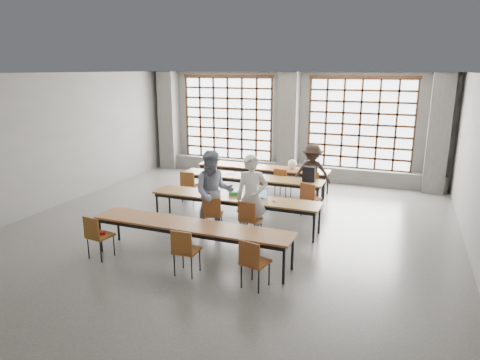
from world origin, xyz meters
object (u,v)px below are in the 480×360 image
Objects in this scene: desk_row_c at (235,199)px; student_back at (312,173)px; chair_near_mid at (185,248)px; student_male at (252,197)px; chair_back_mid at (282,180)px; laptop_front at (260,196)px; chair_back_left at (212,174)px; plastic_bag at (292,164)px; green_box at (234,194)px; desk_row_b at (251,179)px; phone at (240,198)px; chair_near_right at (253,259)px; desk_row_d at (191,227)px; desk_row_a at (263,169)px; chair_mid_right at (310,196)px; chair_back_right at (311,183)px; mouse at (274,201)px; backpack at (309,174)px; chair_mid_left at (189,183)px; chair_near_left at (97,233)px; chair_mid_centre at (258,191)px; red_pouch at (100,233)px; laptop_back at (308,168)px; student_female at (214,192)px; chair_front_left at (213,211)px; chair_front_right at (249,216)px.

desk_row_c is 2.50× the size of student_back.
student_male is at bearing 76.64° from chair_near_mid.
chair_back_mid is 1.93× the size of laptop_front.
plastic_bag is (2.30, 0.68, 0.34)m from chair_back_left.
desk_row_c is 0.15m from green_box.
phone reaches higher than desk_row_b.
chair_near_right is at bearing 0.08° from chair_near_mid.
desk_row_d is 8.76× the size of laptop_front.
chair_mid_right reaches higher than desk_row_a.
desk_row_c is 30.77× the size of phone.
chair_back_right is 1.00× the size of chair_mid_right.
chair_near_right is 2.62m from mouse.
backpack reaches higher than laptop_front.
desk_row_b is 1.72m from chair_mid_left.
chair_back_mid reaches higher than green_box.
chair_near_left is (-1.81, -2.60, -0.13)m from desk_row_c.
desk_row_c is 0.82m from student_male.
chair_mid_centre is 4.40× the size of red_pouch.
laptop_back is at bearing 14.92° from chair_back_left.
chair_near_left is 0.09m from red_pouch.
chair_near_mid is (0.10, -2.60, -0.13)m from desk_row_c.
plastic_bag is at bearing 49.14° from student_female.
student_male is (-0.78, 2.10, 0.39)m from chair_near_right.
desk_row_d reaches higher than red_pouch.
student_male is 1.15× the size of student_back.
chair_mid_centre is at bearing 78.94° from chair_front_left.
mouse is (0.55, -2.59, 0.21)m from chair_back_mid.
desk_row_a is 1.00× the size of desk_row_d.
desk_row_c is 4.55× the size of chair_mid_centre.
laptop_back is 3.32m from mouse.
chair_near_mid is at bearing -109.20° from chair_mid_right.
chair_back_right is 6.77× the size of phone.
chair_near_mid is 0.55× the size of student_back.
chair_front_left is 1.00× the size of chair_near_mid.
chair_front_left is 3.08m from backpack.
mouse is 1.01m from green_box.
red_pouch is (-3.27, -3.84, -0.04)m from chair_mid_right.
student_female is at bearing 171.78° from chair_front_right.
chair_near_right reaches higher than mouse.
chair_front_right is at bearing -114.19° from chair_mid_right.
chair_mid_centre is at bearing 63.60° from red_pouch.
laptop_back reaches higher than chair_mid_left.
backpack is (0.89, -0.57, 0.39)m from chair_back_mid.
desk_row_a is at bearing 96.15° from green_box.
plastic_bag is (-0.70, 0.55, 0.07)m from student_back.
desk_row_d is 1.83m from chair_near_left.
desk_row_a is 10.00× the size of backpack.
phone is at bearing -152.76° from laptop_front.
student_female is 1.07m from laptop_front.
student_back is at bearing 76.15° from laptop_front.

